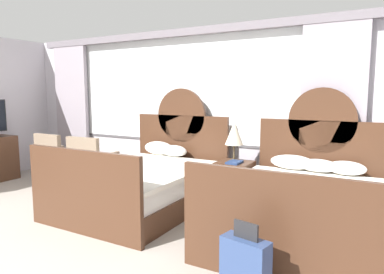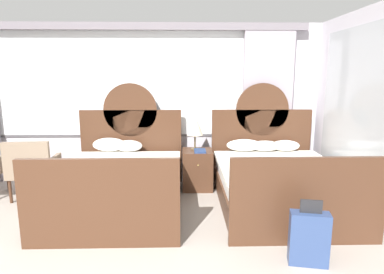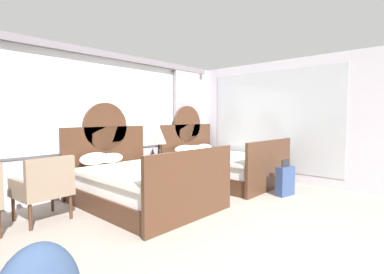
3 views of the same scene
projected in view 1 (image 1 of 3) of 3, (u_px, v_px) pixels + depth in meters
name	position (u px, v px, depth m)	size (l,w,h in m)	color
wall_back_window	(178.00, 104.00, 6.03)	(6.83, 0.22, 2.70)	silver
bed_near_window	(144.00, 183.00, 4.99)	(1.70, 2.27, 1.71)	#472B1C
bed_near_mirror	(303.00, 207.00, 3.92)	(1.70, 2.27, 1.71)	#472B1C
nightstand_between_beds	(234.00, 184.00, 5.05)	(0.48, 0.51, 0.64)	#472B1C
table_lamp_on_nightstand	(234.00, 134.00, 5.03)	(0.27, 0.27, 0.58)	brown
book_on_nightstand	(234.00, 162.00, 4.91)	(0.18, 0.26, 0.03)	navy
armchair_by_window_left	(91.00, 160.00, 5.93)	(0.68, 0.68, 0.90)	#84705B
armchair_by_window_centre	(57.00, 156.00, 6.35)	(0.65, 0.65, 0.90)	#84705B
suitcase_on_floor	(245.00, 272.00, 2.66)	(0.40, 0.23, 0.67)	navy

